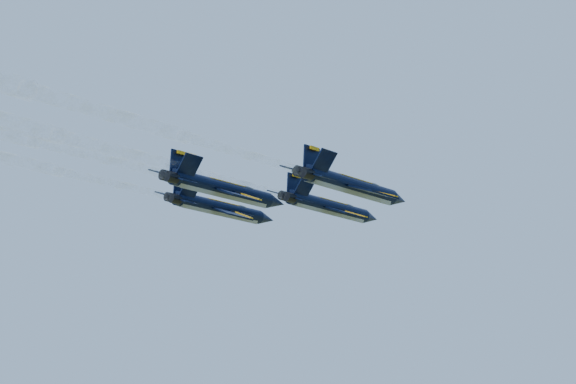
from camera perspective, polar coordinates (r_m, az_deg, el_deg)
The scene contains 4 objects.
jet_lead at distance 113.04m, azimuth 2.76°, elevation -1.00°, with size 13.38×18.57×5.40m.
jet_left at distance 114.28m, azimuth -4.34°, elevation -1.08°, with size 13.38×18.57×5.40m.
jet_right at distance 97.32m, azimuth 4.23°, elevation 0.37°, with size 13.38×18.57×5.40m.
jet_slot at distance 99.54m, azimuth -4.11°, elevation 0.15°, with size 13.38×18.57×5.40m.
Camera 1 is at (57.13, -90.95, 79.23)m, focal length 55.00 mm.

